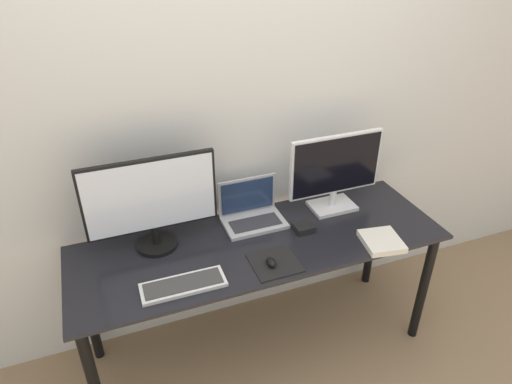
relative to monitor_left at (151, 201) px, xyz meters
name	(u,v)px	position (x,y,z in m)	size (l,w,h in m)	color
wall_back	(234,112)	(0.47, 0.22, 0.28)	(7.00, 0.05, 2.50)	silver
desk	(260,258)	(0.47, -0.15, -0.35)	(1.81, 0.60, 0.72)	black
monitor_left	(151,201)	(0.00, 0.00, 0.00)	(0.60, 0.19, 0.46)	black
monitor_right	(335,171)	(0.94, 0.00, -0.03)	(0.51, 0.17, 0.42)	silver
laptop	(251,211)	(0.50, 0.04, -0.19)	(0.31, 0.21, 0.21)	#ADADB2
keyboard	(183,285)	(0.05, -0.33, -0.24)	(0.36, 0.14, 0.02)	silver
mousepad	(275,263)	(0.48, -0.32, -0.25)	(0.21, 0.21, 0.00)	black
mouse	(271,262)	(0.45, -0.34, -0.23)	(0.04, 0.07, 0.03)	black
book	(382,241)	(1.01, -0.37, -0.23)	(0.21, 0.22, 0.03)	silver
power_brick	(303,228)	(0.71, -0.14, -0.23)	(0.09, 0.09, 0.03)	black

